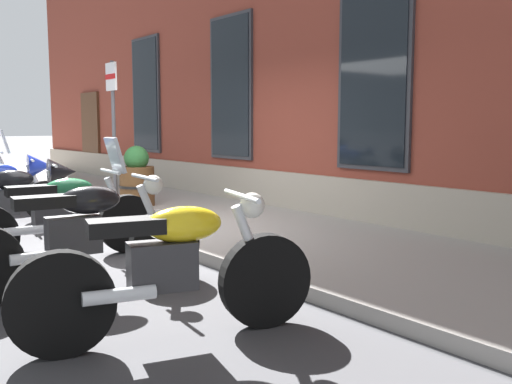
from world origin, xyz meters
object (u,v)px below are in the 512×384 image
object	(u,v)px
motorcycle_yellow_naked	(172,269)
motorcycle_green_touring	(49,211)
parking_sign	(113,113)
motorcycle_black_sport	(11,197)
motorcycle_black_naked	(82,237)
barrel_planter	(137,180)

from	to	relation	value
motorcycle_yellow_naked	motorcycle_green_touring	bearing A→B (deg)	178.48
parking_sign	motorcycle_black_sport	bearing A→B (deg)	-56.43
motorcycle_green_touring	parking_sign	distance (m)	3.44
motorcycle_black_sport	motorcycle_green_touring	size ratio (longest dim) A/B	1.01
motorcycle_black_sport	motorcycle_yellow_naked	xyz separation A→B (m)	(4.07, -0.05, -0.07)
motorcycle_black_naked	motorcycle_yellow_naked	xyz separation A→B (m)	(1.43, 0.06, -0.00)
parking_sign	barrel_planter	xyz separation A→B (m)	(0.21, 0.29, -1.08)
parking_sign	barrel_planter	bearing A→B (deg)	54.31
motorcycle_green_touring	barrel_planter	world-z (taller)	motorcycle_green_touring
motorcycle_green_touring	motorcycle_yellow_naked	world-z (taller)	motorcycle_green_touring
motorcycle_black_sport	motorcycle_green_touring	world-z (taller)	motorcycle_green_touring
barrel_planter	motorcycle_yellow_naked	bearing A→B (deg)	-23.89
parking_sign	motorcycle_green_touring	bearing A→B (deg)	-36.02
motorcycle_green_touring	barrel_planter	xyz separation A→B (m)	(-2.43, 2.21, 0.01)
motorcycle_black_sport	motorcycle_green_touring	bearing A→B (deg)	0.91
motorcycle_yellow_naked	barrel_planter	distance (m)	5.64
motorcycle_green_touring	barrel_planter	distance (m)	3.29
motorcycle_green_touring	parking_sign	bearing A→B (deg)	143.98
motorcycle_black_sport	barrel_planter	size ratio (longest dim) A/B	2.20
motorcycle_black_sport	parking_sign	xyz separation A→B (m)	(-1.29, 1.94, 1.08)
motorcycle_yellow_naked	motorcycle_black_naked	bearing A→B (deg)	-177.42
motorcycle_yellow_naked	parking_sign	xyz separation A→B (m)	(-5.36, 1.99, 1.15)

